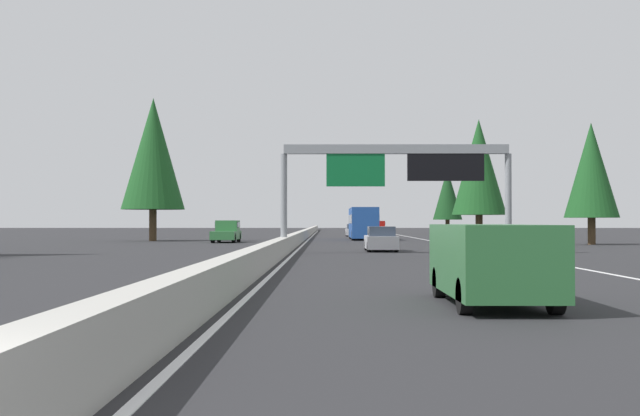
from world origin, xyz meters
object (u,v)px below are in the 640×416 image
(conifer_right_mid, at_px, (591,170))
(conifer_left_mid, at_px, (153,154))
(sign_gantry_overhead, at_px, (399,167))
(minivan_mid_center, at_px, (491,260))
(pickup_far_center, at_px, (378,228))
(conifer_right_far, at_px, (479,167))
(sedan_far_left, at_px, (353,231))
(bus_near_right, at_px, (363,222))
(sedan_distant_b, at_px, (381,240))
(oncoming_near, at_px, (227,232))
(conifer_right_distant, at_px, (447,194))

(conifer_right_mid, xyz_separation_m, conifer_left_mid, (11.25, 36.14, 2.26))
(sign_gantry_overhead, height_order, minivan_mid_center, sign_gantry_overhead)
(pickup_far_center, height_order, conifer_left_mid, conifer_left_mid)
(conifer_right_far, relative_size, conifer_left_mid, 0.82)
(conifer_left_mid, bearing_deg, sedan_far_left, -39.42)
(conifer_left_mid, bearing_deg, pickup_far_center, -33.64)
(bus_near_right, height_order, conifer_left_mid, conifer_left_mid)
(sedan_distant_b, relative_size, conifer_right_mid, 0.47)
(bus_near_right, distance_m, sedan_far_left, 17.08)
(bus_near_right, relative_size, pickup_far_center, 2.05)
(sedan_distant_b, bearing_deg, conifer_right_mid, -51.19)
(conifer_right_far, bearing_deg, oncoming_near, 94.37)
(conifer_right_far, bearing_deg, sedan_far_left, 21.08)
(bus_near_right, distance_m, pickup_far_center, 28.17)
(pickup_far_center, bearing_deg, conifer_right_distant, -62.64)
(sign_gantry_overhead, height_order, bus_near_right, sign_gantry_overhead)
(minivan_mid_center, relative_size, conifer_right_mid, 0.53)
(sedan_distant_b, xyz_separation_m, conifer_right_mid, (13.71, -17.04, 5.01))
(conifer_right_distant, bearing_deg, sedan_distant_b, 167.99)
(sedan_distant_b, relative_size, conifer_left_mid, 0.34)
(conifer_right_mid, height_order, conifer_right_distant, conifer_right_mid)
(sign_gantry_overhead, xyz_separation_m, conifer_right_mid, (17.37, -16.28, 0.93))
(minivan_mid_center, bearing_deg, conifer_right_distant, -8.05)
(sign_gantry_overhead, relative_size, conifer_left_mid, 0.97)
(sedan_far_left, height_order, conifer_left_mid, conifer_left_mid)
(pickup_far_center, distance_m, conifer_right_far, 38.07)
(pickup_far_center, bearing_deg, sedan_far_left, 161.54)
(sign_gantry_overhead, bearing_deg, conifer_right_mid, -43.15)
(sedan_distant_b, relative_size, sedan_far_left, 1.00)
(sedan_distant_b, xyz_separation_m, conifer_right_far, (21.92, -10.01, 5.82))
(minivan_mid_center, bearing_deg, sign_gantry_overhead, -1.06)
(conifer_right_mid, relative_size, conifer_right_far, 0.88)
(conifer_right_far, xyz_separation_m, conifer_right_distant, (42.32, -3.66, -0.86))
(minivan_mid_center, bearing_deg, sedan_distant_b, 0.49)
(sign_gantry_overhead, xyz_separation_m, sedan_distant_b, (3.66, 0.76, -4.08))
(conifer_right_mid, xyz_separation_m, conifer_right_far, (8.22, 7.03, 0.81))
(oncoming_near, height_order, conifer_left_mid, conifer_left_mid)
(conifer_right_mid, relative_size, conifer_left_mid, 0.72)
(conifer_right_distant, bearing_deg, bus_near_right, 158.09)
(sedan_distant_b, xyz_separation_m, bus_near_right, (31.06, -0.32, 1.03))
(sedan_distant_b, distance_m, conifer_right_distant, 65.87)
(minivan_mid_center, xyz_separation_m, bus_near_right, (61.55, -0.05, 0.77))
(conifer_right_mid, height_order, conifer_right_far, conifer_right_far)
(minivan_mid_center, distance_m, sedan_distant_b, 30.50)
(sign_gantry_overhead, distance_m, sedan_distant_b, 5.54)
(minivan_mid_center, height_order, oncoming_near, oncoming_near)
(bus_near_right, bearing_deg, conifer_right_distant, -21.91)
(conifer_right_mid, distance_m, conifer_right_distant, 50.65)
(sign_gantry_overhead, distance_m, bus_near_right, 34.86)
(bus_near_right, bearing_deg, conifer_right_far, -133.29)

